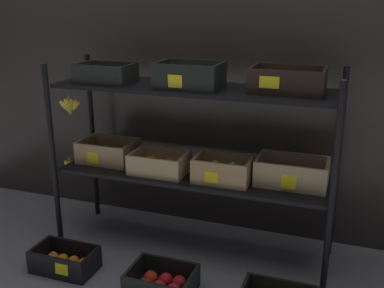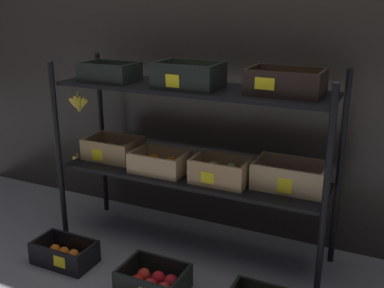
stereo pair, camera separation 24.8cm
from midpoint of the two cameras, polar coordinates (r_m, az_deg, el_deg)
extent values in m
plane|color=gray|center=(2.82, -2.58, -12.82)|extent=(10.00, 10.00, 0.00)
cube|color=#2D2823|center=(2.83, 0.32, 11.37)|extent=(3.94, 0.12, 2.24)
cylinder|color=black|center=(2.79, -19.31, -1.80)|extent=(0.03, 0.03, 1.09)
cylinder|color=black|center=(2.22, 13.94, -6.35)|extent=(0.03, 0.03, 1.09)
cylinder|color=black|center=(3.12, -14.46, 0.66)|extent=(0.03, 0.03, 1.09)
cylinder|color=black|center=(2.62, 14.97, -2.68)|extent=(0.03, 0.03, 1.09)
cube|color=black|center=(2.61, -2.72, -3.89)|extent=(1.51, 0.40, 0.02)
cube|color=black|center=(2.47, -2.89, 6.88)|extent=(1.51, 0.40, 0.02)
cube|color=tan|center=(2.87, -12.72, -1.94)|extent=(0.33, 0.24, 0.01)
cube|color=tan|center=(2.76, -14.03, -1.41)|extent=(0.33, 0.02, 0.12)
cube|color=tan|center=(2.94, -11.66, -0.08)|extent=(0.33, 0.02, 0.12)
cube|color=tan|center=(2.93, -15.38, -0.39)|extent=(0.02, 0.21, 0.12)
cube|color=tan|center=(2.77, -10.08, -1.07)|extent=(0.02, 0.21, 0.12)
sphere|color=#8BB836|center=(2.86, -14.06, -1.19)|extent=(0.07, 0.07, 0.07)
sphere|color=#88B147|center=(2.79, -12.14, -1.53)|extent=(0.07, 0.07, 0.07)
sphere|color=#8AB035|center=(2.91, -13.25, -0.82)|extent=(0.07, 0.07, 0.07)
sphere|color=#80B232|center=(2.85, -11.49, -1.08)|extent=(0.07, 0.07, 0.07)
cube|color=yellow|center=(2.78, -14.72, -1.78)|extent=(0.07, 0.00, 0.07)
cube|color=tan|center=(2.64, -6.72, -3.40)|extent=(0.31, 0.22, 0.01)
cube|color=tan|center=(2.53, -7.79, -2.97)|extent=(0.31, 0.02, 0.10)
cube|color=tan|center=(2.70, -5.80, -1.51)|extent=(0.31, 0.02, 0.10)
cube|color=tan|center=(2.68, -9.62, -1.84)|extent=(0.02, 0.19, 0.10)
cube|color=tan|center=(2.56, -3.76, -2.61)|extent=(0.02, 0.19, 0.10)
sphere|color=orange|center=(2.62, -8.05, -2.57)|extent=(0.07, 0.07, 0.07)
sphere|color=orange|center=(2.58, -6.05, -2.84)|extent=(0.07, 0.07, 0.07)
sphere|color=orange|center=(2.66, -7.62, -2.21)|extent=(0.07, 0.07, 0.07)
sphere|color=orange|center=(2.62, -5.38, -2.49)|extent=(0.07, 0.07, 0.07)
cube|color=tan|center=(2.50, 1.00, -4.49)|extent=(0.31, 0.20, 0.01)
cube|color=tan|center=(2.39, 0.29, -3.82)|extent=(0.31, 0.02, 0.12)
cube|color=tan|center=(2.56, 1.69, -2.35)|extent=(0.31, 0.02, 0.12)
cube|color=tan|center=(2.52, -2.10, -2.67)|extent=(0.02, 0.17, 0.12)
cube|color=tan|center=(2.44, 4.24, -3.46)|extent=(0.02, 0.17, 0.12)
ellipsoid|color=#B7C14E|center=(2.47, -0.29, -3.44)|extent=(0.07, 0.07, 0.09)
ellipsoid|color=#AAB555|center=(2.44, 2.06, -3.70)|extent=(0.07, 0.07, 0.09)
ellipsoid|color=tan|center=(2.52, 0.05, -3.00)|extent=(0.07, 0.07, 0.09)
ellipsoid|color=#A8C160|center=(2.49, 2.26, -3.27)|extent=(0.07, 0.07, 0.09)
cube|color=yellow|center=(2.40, -0.54, -4.18)|extent=(0.07, 0.00, 0.06)
cube|color=tan|center=(2.49, 9.42, -4.80)|extent=(0.37, 0.23, 0.01)
cube|color=tan|center=(2.37, 9.02, -4.19)|extent=(0.37, 0.02, 0.13)
cube|color=tan|center=(2.57, 9.94, -2.49)|extent=(0.37, 0.02, 0.13)
cube|color=tan|center=(2.50, 5.48, -2.84)|extent=(0.02, 0.20, 0.13)
cube|color=tan|center=(2.45, 13.61, -3.76)|extent=(0.02, 0.20, 0.13)
sphere|color=#5A1850|center=(2.46, 6.60, -4.25)|extent=(0.05, 0.05, 0.05)
sphere|color=#67305C|center=(2.44, 7.90, -4.45)|extent=(0.05, 0.05, 0.05)
sphere|color=#5A2446|center=(2.44, 9.22, -4.56)|extent=(0.05, 0.05, 0.05)
sphere|color=#6C225D|center=(2.43, 10.54, -4.71)|extent=(0.05, 0.05, 0.05)
sphere|color=#6B2C57|center=(2.42, 12.04, -4.89)|extent=(0.05, 0.05, 0.05)
sphere|color=#541B4B|center=(2.50, 6.79, -3.82)|extent=(0.05, 0.05, 0.05)
sphere|color=#592B56|center=(2.49, 8.09, -3.98)|extent=(0.05, 0.05, 0.05)
sphere|color=#6D1D50|center=(2.48, 9.42, -4.18)|extent=(0.05, 0.05, 0.05)
sphere|color=#602055|center=(2.47, 10.71, -4.32)|extent=(0.05, 0.05, 0.05)
sphere|color=#5A1B4A|center=(2.46, 12.08, -4.49)|extent=(0.05, 0.05, 0.05)
sphere|color=#6C1848|center=(2.54, 7.06, -3.48)|extent=(0.05, 0.05, 0.05)
sphere|color=#631D47|center=(2.54, 8.32, -3.59)|extent=(0.05, 0.05, 0.05)
sphere|color=#651C5E|center=(2.53, 9.68, -3.74)|extent=(0.05, 0.05, 0.05)
sphere|color=#66194C|center=(2.52, 10.99, -3.89)|extent=(0.05, 0.05, 0.05)
sphere|color=#5E185A|center=(2.51, 12.27, -4.05)|extent=(0.05, 0.05, 0.05)
cube|color=yellow|center=(2.37, 8.97, -4.75)|extent=(0.07, 0.01, 0.07)
cube|color=black|center=(2.65, -13.27, 7.52)|extent=(0.31, 0.21, 0.01)
cube|color=black|center=(2.56, -14.53, 8.30)|extent=(0.31, 0.02, 0.10)
cube|color=black|center=(2.72, -12.25, 9.00)|extent=(0.31, 0.02, 0.10)
cube|color=black|center=(2.72, -15.98, 8.72)|extent=(0.02, 0.18, 0.10)
cube|color=black|center=(2.56, -10.56, 8.58)|extent=(0.02, 0.18, 0.10)
ellipsoid|color=brown|center=(2.66, -15.10, 8.28)|extent=(0.05, 0.05, 0.07)
ellipsoid|color=brown|center=(2.62, -13.72, 8.26)|extent=(0.05, 0.05, 0.07)
ellipsoid|color=brown|center=(2.58, -12.33, 8.22)|extent=(0.05, 0.05, 0.07)
ellipsoid|color=brown|center=(2.71, -14.32, 8.52)|extent=(0.05, 0.05, 0.07)
ellipsoid|color=brown|center=(2.67, -13.01, 8.49)|extent=(0.05, 0.05, 0.07)
ellipsoid|color=brown|center=(2.63, -11.56, 8.44)|extent=(0.05, 0.05, 0.07)
cube|color=black|center=(2.43, -3.24, 7.07)|extent=(0.34, 0.24, 0.01)
cube|color=black|center=(2.32, -4.32, 8.23)|extent=(0.34, 0.02, 0.12)
cube|color=black|center=(2.52, -2.29, 9.02)|extent=(0.34, 0.02, 0.12)
cube|color=black|center=(2.49, -6.75, 8.80)|extent=(0.02, 0.20, 0.12)
cube|color=black|center=(2.36, 0.40, 8.45)|extent=(0.02, 0.20, 0.12)
sphere|color=gold|center=(2.42, -5.27, 8.01)|extent=(0.07, 0.07, 0.07)
sphere|color=#DDB854|center=(2.39, -3.66, 7.91)|extent=(0.07, 0.07, 0.07)
sphere|color=gold|center=(2.36, -1.68, 7.82)|extent=(0.07, 0.07, 0.07)
sphere|color=#DFC658|center=(2.48, -4.65, 8.25)|extent=(0.07, 0.07, 0.07)
sphere|color=#D1C153|center=(2.46, -3.03, 8.19)|extent=(0.07, 0.07, 0.07)
sphere|color=#E4C249|center=(2.42, -1.32, 8.06)|extent=(0.07, 0.07, 0.07)
cube|color=yellow|center=(2.33, -5.20, 7.73)|extent=(0.08, 0.01, 0.07)
cube|color=black|center=(2.33, 8.73, 6.45)|extent=(0.37, 0.25, 0.01)
cube|color=black|center=(2.21, 8.22, 7.52)|extent=(0.37, 0.02, 0.11)
cube|color=black|center=(2.43, 9.33, 8.39)|extent=(0.37, 0.02, 0.11)
cube|color=black|center=(2.36, 4.60, 8.29)|extent=(0.02, 0.21, 0.11)
cube|color=black|center=(2.30, 13.11, 7.62)|extent=(0.02, 0.21, 0.11)
ellipsoid|color=yellow|center=(2.31, 6.13, 7.58)|extent=(0.06, 0.06, 0.08)
ellipsoid|color=yellow|center=(2.29, 7.80, 7.44)|extent=(0.06, 0.06, 0.08)
ellipsoid|color=yellow|center=(2.28, 9.41, 7.29)|extent=(0.06, 0.06, 0.08)
ellipsoid|color=yellow|center=(2.27, 11.20, 7.15)|extent=(0.06, 0.06, 0.08)
ellipsoid|color=yellow|center=(2.38, 6.55, 7.86)|extent=(0.06, 0.06, 0.08)
ellipsoid|color=yellow|center=(2.37, 8.25, 7.74)|extent=(0.06, 0.06, 0.08)
ellipsoid|color=yellow|center=(2.36, 9.76, 7.63)|extent=(0.06, 0.06, 0.08)
ellipsoid|color=yellow|center=(2.35, 11.48, 7.49)|extent=(0.06, 0.06, 0.08)
cube|color=yellow|center=(2.22, 6.39, 7.58)|extent=(0.10, 0.01, 0.06)
cylinder|color=brown|center=(3.00, -17.26, -1.78)|extent=(0.02, 0.02, 0.02)
ellipsoid|color=yellow|center=(3.03, -17.35, -2.73)|extent=(0.08, 0.03, 0.09)
ellipsoid|color=yellow|center=(3.02, -17.14, -2.75)|extent=(0.05, 0.03, 0.10)
ellipsoid|color=yellow|center=(3.02, -16.96, -2.77)|extent=(0.05, 0.03, 0.10)
ellipsoid|color=yellow|center=(3.01, -16.91, -2.83)|extent=(0.07, 0.03, 0.10)
cylinder|color=brown|center=(2.94, -17.34, 5.62)|extent=(0.02, 0.02, 0.02)
ellipsoid|color=yellow|center=(2.96, -17.76, 4.42)|extent=(0.10, 0.03, 0.09)
ellipsoid|color=yellow|center=(2.96, -17.42, 4.47)|extent=(0.08, 0.03, 0.10)
ellipsoid|color=yellow|center=(2.95, -17.35, 4.42)|extent=(0.05, 0.03, 0.11)
ellipsoid|color=yellow|center=(2.94, -17.17, 4.40)|extent=(0.05, 0.03, 0.11)
ellipsoid|color=yellow|center=(2.94, -16.85, 4.44)|extent=(0.08, 0.03, 0.10)
ellipsoid|color=yellow|center=(2.94, -16.73, 4.41)|extent=(0.10, 0.03, 0.09)
cube|color=black|center=(2.74, -17.99, -14.54)|extent=(0.34, 0.20, 0.01)
cube|color=black|center=(2.65, -19.37, -14.29)|extent=(0.34, 0.02, 0.12)
cube|color=black|center=(2.77, -16.94, -12.50)|extent=(0.34, 0.02, 0.12)
cube|color=black|center=(2.81, -20.86, -12.56)|extent=(0.02, 0.17, 0.12)
cube|color=black|center=(2.62, -15.18, -14.21)|extent=(0.02, 0.17, 0.12)
sphere|color=orange|center=(2.76, -20.08, -13.68)|extent=(0.06, 0.06, 0.06)
sphere|color=orange|center=(2.73, -19.00, -13.96)|extent=(0.06, 0.06, 0.06)
sphere|color=orange|center=(2.69, -17.87, -14.32)|extent=(0.06, 0.06, 0.06)
sphere|color=orange|center=(2.65, -16.76, -14.69)|extent=(0.06, 0.06, 0.06)
sphere|color=orange|center=(2.80, -19.35, -13.14)|extent=(0.06, 0.06, 0.06)
sphere|color=orange|center=(2.76, -18.26, -13.46)|extent=(0.06, 0.06, 0.06)
sphere|color=orange|center=(2.73, -17.06, -13.77)|extent=(0.06, 0.06, 0.06)
sphere|color=orange|center=(2.69, -15.97, -14.12)|extent=(0.06, 0.06, 0.06)
cube|color=yellow|center=(2.61, -18.60, -14.59)|extent=(0.08, 0.01, 0.06)
cube|color=black|center=(2.51, -5.62, -15.13)|extent=(0.33, 0.02, 0.12)
cube|color=black|center=(2.49, -10.20, -15.67)|extent=(0.02, 0.22, 0.12)
cube|color=black|center=(2.37, -3.23, -17.31)|extent=(0.02, 0.22, 0.12)
sphere|color=red|center=(2.45, -8.83, -16.93)|extent=(0.07, 0.07, 0.07)
sphere|color=red|center=(2.42, -7.06, -17.35)|extent=(0.07, 0.07, 0.07)
sphere|color=red|center=(2.49, -8.10, -16.17)|extent=(0.07, 0.07, 0.07)
sphere|color=red|center=(2.47, -6.26, -16.46)|extent=(0.07, 0.07, 0.07)
sphere|color=red|center=(2.44, -4.64, -16.83)|extent=(0.07, 0.07, 0.07)
camera|label=1|loc=(0.12, -92.78, -0.89)|focal=43.02mm
camera|label=2|loc=(0.12, 87.22, 0.89)|focal=43.02mm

